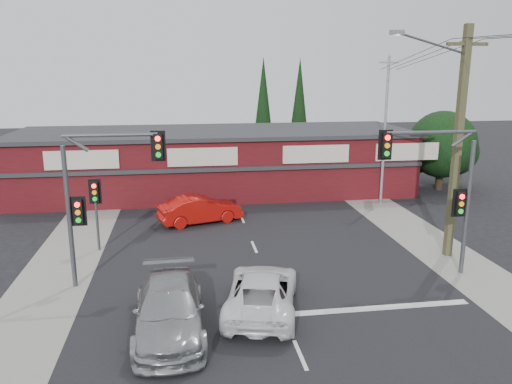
{
  "coord_description": "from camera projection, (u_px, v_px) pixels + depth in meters",
  "views": [
    {
      "loc": [
        -3.23,
        -16.76,
        8.15
      ],
      "look_at": [
        -0.26,
        3.0,
        3.26
      ],
      "focal_mm": 35.0,
      "sensor_mm": 36.0,
      "label": 1
    }
  ],
  "objects": [
    {
      "name": "ground",
      "position": [
        275.0,
        296.0,
        18.5
      ],
      "size": [
        120.0,
        120.0,
        0.0
      ],
      "primitive_type": "plane",
      "color": "black",
      "rests_on": "ground"
    },
    {
      "name": "road_strip",
      "position": [
        255.0,
        249.0,
        23.3
      ],
      "size": [
        14.0,
        70.0,
        0.01
      ],
      "primitive_type": "cube",
      "color": "black",
      "rests_on": "ground"
    },
    {
      "name": "verge_left",
      "position": [
        66.0,
        259.0,
        22.07
      ],
      "size": [
        3.0,
        70.0,
        0.02
      ],
      "primitive_type": "cube",
      "color": "gray",
      "rests_on": "ground"
    },
    {
      "name": "verge_right",
      "position": [
        426.0,
        240.0,
        24.53
      ],
      "size": [
        3.0,
        70.0,
        0.02
      ],
      "primitive_type": "cube",
      "color": "gray",
      "rests_on": "ground"
    },
    {
      "name": "stop_line",
      "position": [
        380.0,
        308.0,
        17.56
      ],
      "size": [
        6.5,
        0.35,
        0.01
      ],
      "primitive_type": "cube",
      "color": "silver",
      "rests_on": "ground"
    },
    {
      "name": "white_suv",
      "position": [
        262.0,
        291.0,
        17.27
      ],
      "size": [
        3.45,
        5.45,
        1.4
      ],
      "primitive_type": "imported",
      "rotation": [
        0.0,
        0.0,
        2.9
      ],
      "color": "white",
      "rests_on": "ground"
    },
    {
      "name": "silver_suv",
      "position": [
        169.0,
        309.0,
        15.81
      ],
      "size": [
        2.24,
        5.38,
        1.55
      ],
      "primitive_type": "imported",
      "rotation": [
        0.0,
        0.0,
        0.01
      ],
      "color": "#999C9E",
      "rests_on": "ground"
    },
    {
      "name": "red_sedan",
      "position": [
        200.0,
        209.0,
        27.27
      ],
      "size": [
        4.81,
        2.85,
        1.5
      ],
      "primitive_type": "imported",
      "rotation": [
        0.0,
        0.0,
        1.87
      ],
      "color": "#B5100B",
      "rests_on": "ground"
    },
    {
      "name": "lane_dashes",
      "position": [
        242.0,
        219.0,
        28.1
      ],
      "size": [
        0.12,
        57.59,
        0.01
      ],
      "color": "silver",
      "rests_on": "ground"
    },
    {
      "name": "shop_building",
      "position": [
        215.0,
        161.0,
        34.17
      ],
      "size": [
        27.3,
        8.4,
        4.22
      ],
      "color": "#470E13",
      "rests_on": "ground"
    },
    {
      "name": "tree_cluster",
      "position": [
        441.0,
        148.0,
        34.77
      ],
      "size": [
        5.9,
        5.1,
        5.5
      ],
      "color": "#2D2116",
      "rests_on": "ground"
    },
    {
      "name": "conifer_near",
      "position": [
        263.0,
        104.0,
        40.76
      ],
      "size": [
        1.8,
        1.8,
        9.25
      ],
      "color": "#2D2116",
      "rests_on": "ground"
    },
    {
      "name": "conifer_far",
      "position": [
        299.0,
        102.0,
        43.19
      ],
      "size": [
        1.8,
        1.8,
        9.25
      ],
      "color": "#2D2116",
      "rests_on": "ground"
    },
    {
      "name": "traffic_mast_left",
      "position": [
        97.0,
        187.0,
        18.56
      ],
      "size": [
        3.77,
        0.27,
        5.97
      ],
      "color": "#47494C",
      "rests_on": "ground"
    },
    {
      "name": "traffic_mast_right",
      "position": [
        443.0,
        181.0,
        19.52
      ],
      "size": [
        3.96,
        0.27,
        5.97
      ],
      "color": "#47494C",
      "rests_on": "ground"
    },
    {
      "name": "pedestal_signal",
      "position": [
        95.0,
        200.0,
        22.66
      ],
      "size": [
        0.55,
        0.27,
        3.38
      ],
      "color": "#47494C",
      "rests_on": "ground"
    },
    {
      "name": "utility_pole",
      "position": [
        455.0,
        137.0,
        21.3
      ],
      "size": [
        4.38,
        0.59,
        10.0
      ],
      "color": "brown",
      "rests_on": "ground"
    },
    {
      "name": "steel_pole",
      "position": [
        385.0,
        129.0,
        30.21
      ],
      "size": [
        1.2,
        0.16,
        9.0
      ],
      "color": "gray",
      "rests_on": "ground"
    }
  ]
}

